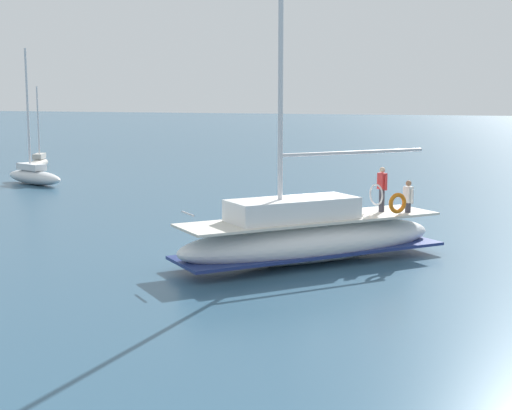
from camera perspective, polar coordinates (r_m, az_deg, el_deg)
ground_plane at (r=26.10m, az=3.37°, el=-3.75°), size 400.00×400.00×0.00m
main_sailboat at (r=24.63m, az=4.14°, el=-2.32°), size 8.96×7.93×13.49m
moored_sloop_near at (r=59.45m, az=-16.40°, el=3.22°), size 4.37×2.84×6.25m
moored_cutter_left at (r=48.48m, az=-16.76°, el=2.24°), size 3.05×5.65×8.43m
mooring_buoy at (r=32.13m, az=-0.01°, el=-1.11°), size 0.59×0.59×0.90m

